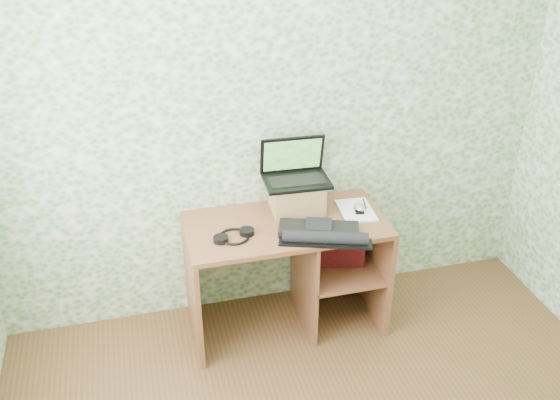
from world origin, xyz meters
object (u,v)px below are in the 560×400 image
object	(u,v)px
desk	(297,256)
laptop	(295,170)
riser	(296,196)
notepad	(356,210)
keyboard	(322,233)

from	to	relation	value
desk	laptop	xyz separation A→B (m)	(0.03, 0.16, 0.52)
riser	notepad	xyz separation A→B (m)	(0.35, -0.12, -0.09)
riser	keyboard	world-z (taller)	riser
riser	desk	bearing A→B (deg)	-103.11
desk	keyboard	distance (m)	0.38
riser	laptop	distance (m)	0.16
riser	keyboard	distance (m)	0.35
desk	laptop	world-z (taller)	laptop
desk	keyboard	world-z (taller)	keyboard
riser	keyboard	size ratio (longest dim) A/B	0.58
keyboard	notepad	distance (m)	0.37
desk	notepad	distance (m)	0.47
notepad	laptop	bearing A→B (deg)	160.22
keyboard	riser	bearing A→B (deg)	117.87
riser	notepad	bearing A→B (deg)	-18.46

